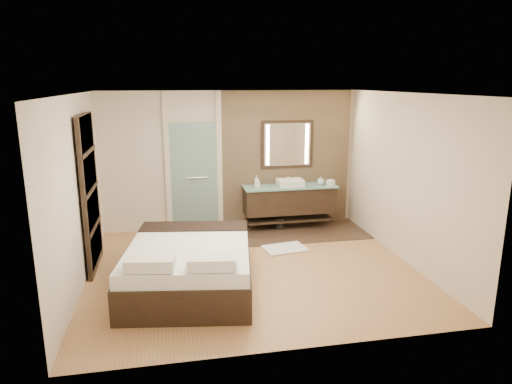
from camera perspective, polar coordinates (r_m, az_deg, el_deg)
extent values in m
plane|color=#AB6F47|center=(7.26, -0.38, -9.62)|extent=(5.00, 5.00, 0.00)
cube|color=#33241B|center=(8.83, 1.53, -5.24)|extent=(3.80, 1.30, 0.01)
cube|color=tan|center=(9.19, 3.81, 4.14)|extent=(2.60, 0.08, 2.70)
cube|color=black|center=(9.08, 4.19, -1.02)|extent=(1.80, 0.50, 0.50)
cube|color=black|center=(9.19, 4.15, -3.37)|extent=(1.71, 0.45, 0.04)
cube|color=#80C3B9|center=(9.00, 4.26, 0.68)|extent=(1.85, 0.55, 0.03)
cube|color=white|center=(8.98, 4.27, 1.17)|extent=(0.50, 0.38, 0.13)
cylinder|color=silver|center=(9.15, 3.96, 1.55)|extent=(0.03, 0.03, 0.18)
cylinder|color=silver|center=(9.10, 4.03, 1.99)|extent=(0.02, 0.10, 0.02)
cube|color=black|center=(9.10, 3.92, 5.96)|extent=(1.06, 0.03, 0.96)
cube|color=white|center=(9.08, 3.94, 5.94)|extent=(0.94, 0.01, 0.84)
cube|color=beige|center=(8.98, 1.47, 5.88)|extent=(0.07, 0.01, 0.80)
cube|color=beige|center=(9.19, 6.37, 5.98)|extent=(0.07, 0.01, 0.80)
cube|color=silver|center=(8.95, -7.74, 1.83)|extent=(0.90, 0.05, 2.10)
cylinder|color=silver|center=(8.90, -7.40, 1.78)|extent=(0.45, 0.03, 0.03)
cube|color=beige|center=(8.89, -11.03, 3.59)|extent=(0.10, 0.08, 2.70)
cube|color=beige|center=(8.95, -4.60, 3.86)|extent=(0.10, 0.08, 2.70)
cube|color=black|center=(7.44, -20.02, -0.14)|extent=(0.06, 1.20, 2.40)
cube|color=beige|center=(7.67, -19.37, -6.17)|extent=(0.02, 1.06, 0.52)
cube|color=beige|center=(7.50, -19.72, -1.94)|extent=(0.02, 1.06, 0.52)
cube|color=beige|center=(7.37, -20.09, 2.47)|extent=(0.02, 1.06, 0.52)
cube|color=beige|center=(7.28, -20.47, 7.00)|extent=(0.02, 1.06, 0.52)
cube|color=black|center=(6.61, -8.26, -9.98)|extent=(2.00, 2.35, 0.47)
cube|color=white|center=(6.49, -8.36, -7.32)|extent=(1.94, 2.29, 0.19)
cube|color=black|center=(7.20, -7.73, -4.34)|extent=(1.70, 0.72, 0.04)
cube|color=white|center=(5.70, -13.06, -8.65)|extent=(0.62, 0.40, 0.15)
cube|color=white|center=(5.61, -5.50, -8.72)|extent=(0.62, 0.40, 0.15)
cube|color=white|center=(8.08, 3.62, -7.03)|extent=(0.79, 0.60, 0.02)
cylinder|color=black|center=(9.09, 2.95, -3.95)|extent=(0.20, 0.20, 0.24)
cube|color=white|center=(9.17, 9.31, 1.21)|extent=(0.16, 0.16, 0.10)
imported|color=white|center=(8.84, 0.06, 1.36)|extent=(0.12, 0.12, 0.23)
imported|color=#B2B2B2|center=(8.86, 0.25, 1.17)|extent=(0.08, 0.09, 0.17)
imported|color=silver|center=(9.15, 8.10, 1.39)|extent=(0.15, 0.15, 0.15)
imported|color=white|center=(9.19, 8.10, 1.29)|extent=(0.16, 0.16, 0.11)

